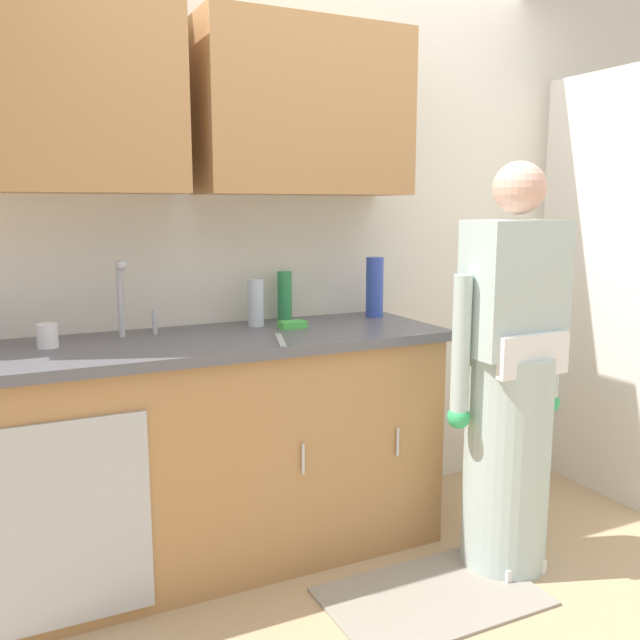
{
  "coord_description": "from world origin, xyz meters",
  "views": [
    {
      "loc": [
        -1.3,
        -1.87,
        1.45
      ],
      "look_at": [
        -0.12,
        0.55,
        1.0
      ],
      "focal_mm": 38.22,
      "sensor_mm": 36.0,
      "label": 1
    }
  ],
  "objects_px": {
    "person_at_sink": "(509,401)",
    "bottle_cleaner_spray": "(256,303)",
    "bottle_soap": "(375,287)",
    "cup_by_sink": "(47,336)",
    "knife_on_counter": "(280,340)",
    "sink": "(140,346)",
    "bottle_dish_liquid": "(285,296)",
    "sponge": "(292,325)"
  },
  "relations": [
    {
      "from": "person_at_sink",
      "to": "cup_by_sink",
      "type": "bearing_deg",
      "value": 159.26
    },
    {
      "from": "sink",
      "to": "person_at_sink",
      "type": "bearing_deg",
      "value": -23.34
    },
    {
      "from": "person_at_sink",
      "to": "bottle_soap",
      "type": "xyz_separation_m",
      "value": [
        -0.21,
        0.71,
        0.39
      ]
    },
    {
      "from": "sink",
      "to": "person_at_sink",
      "type": "height_order",
      "value": "person_at_sink"
    },
    {
      "from": "person_at_sink",
      "to": "sponge",
      "type": "bearing_deg",
      "value": 138.23
    },
    {
      "from": "knife_on_counter",
      "to": "bottle_dish_liquid",
      "type": "bearing_deg",
      "value": 172.41
    },
    {
      "from": "bottle_dish_liquid",
      "to": "cup_by_sink",
      "type": "bearing_deg",
      "value": -170.9
    },
    {
      "from": "bottle_cleaner_spray",
      "to": "cup_by_sink",
      "type": "distance_m",
      "value": 0.85
    },
    {
      "from": "knife_on_counter",
      "to": "sponge",
      "type": "distance_m",
      "value": 0.28
    },
    {
      "from": "bottle_soap",
      "to": "bottle_dish_liquid",
      "type": "height_order",
      "value": "bottle_soap"
    },
    {
      "from": "person_at_sink",
      "to": "sink",
      "type": "bearing_deg",
      "value": 156.66
    },
    {
      "from": "person_at_sink",
      "to": "bottle_cleaner_spray",
      "type": "bearing_deg",
      "value": 138.02
    },
    {
      "from": "sink",
      "to": "bottle_soap",
      "type": "xyz_separation_m",
      "value": [
        1.11,
        0.14,
        0.15
      ]
    },
    {
      "from": "bottle_cleaner_spray",
      "to": "knife_on_counter",
      "type": "bearing_deg",
      "value": -95.02
    },
    {
      "from": "bottle_soap",
      "to": "bottle_cleaner_spray",
      "type": "xyz_separation_m",
      "value": [
        -0.59,
        0.01,
        -0.04
      ]
    },
    {
      "from": "person_at_sink",
      "to": "bottle_dish_liquid",
      "type": "relative_size",
      "value": 7.23
    },
    {
      "from": "bottle_cleaner_spray",
      "to": "bottle_soap",
      "type": "bearing_deg",
      "value": -0.69
    },
    {
      "from": "sink",
      "to": "bottle_soap",
      "type": "height_order",
      "value": "sink"
    },
    {
      "from": "bottle_dish_liquid",
      "to": "knife_on_counter",
      "type": "distance_m",
      "value": 0.47
    },
    {
      "from": "bottle_soap",
      "to": "cup_by_sink",
      "type": "distance_m",
      "value": 1.44
    },
    {
      "from": "bottle_cleaner_spray",
      "to": "bottle_dish_liquid",
      "type": "distance_m",
      "value": 0.18
    },
    {
      "from": "bottle_soap",
      "to": "bottle_cleaner_spray",
      "type": "bearing_deg",
      "value": 179.31
    },
    {
      "from": "sink",
      "to": "cup_by_sink",
      "type": "distance_m",
      "value": 0.33
    },
    {
      "from": "bottle_dish_liquid",
      "to": "cup_by_sink",
      "type": "height_order",
      "value": "bottle_dish_liquid"
    },
    {
      "from": "bottle_soap",
      "to": "sponge",
      "type": "relative_size",
      "value": 2.53
    },
    {
      "from": "sink",
      "to": "person_at_sink",
      "type": "relative_size",
      "value": 0.31
    },
    {
      "from": "person_at_sink",
      "to": "bottle_soap",
      "type": "distance_m",
      "value": 0.83
    },
    {
      "from": "person_at_sink",
      "to": "knife_on_counter",
      "type": "relative_size",
      "value": 6.75
    },
    {
      "from": "cup_by_sink",
      "to": "sponge",
      "type": "distance_m",
      "value": 0.97
    },
    {
      "from": "sink",
      "to": "bottle_cleaner_spray",
      "type": "height_order",
      "value": "sink"
    },
    {
      "from": "cup_by_sink",
      "to": "knife_on_counter",
      "type": "relative_size",
      "value": 0.37
    },
    {
      "from": "sink",
      "to": "cup_by_sink",
      "type": "relative_size",
      "value": 5.62
    },
    {
      "from": "bottle_soap",
      "to": "bottle_dish_liquid",
      "type": "distance_m",
      "value": 0.43
    },
    {
      "from": "cup_by_sink",
      "to": "knife_on_counter",
      "type": "height_order",
      "value": "cup_by_sink"
    },
    {
      "from": "bottle_cleaner_spray",
      "to": "knife_on_counter",
      "type": "distance_m",
      "value": 0.36
    },
    {
      "from": "cup_by_sink",
      "to": "bottle_cleaner_spray",
      "type": "bearing_deg",
      "value": 6.26
    },
    {
      "from": "sink",
      "to": "cup_by_sink",
      "type": "xyz_separation_m",
      "value": [
        -0.32,
        0.05,
        0.06
      ]
    },
    {
      "from": "bottle_cleaner_spray",
      "to": "sponge",
      "type": "bearing_deg",
      "value": -43.1
    },
    {
      "from": "bottle_cleaner_spray",
      "to": "cup_by_sink",
      "type": "bearing_deg",
      "value": -173.74
    },
    {
      "from": "bottle_dish_liquid",
      "to": "cup_by_sink",
      "type": "xyz_separation_m",
      "value": [
        -1.01,
        -0.16,
        -0.07
      ]
    },
    {
      "from": "bottle_soap",
      "to": "cup_by_sink",
      "type": "relative_size",
      "value": 3.13
    },
    {
      "from": "bottle_dish_liquid",
      "to": "knife_on_counter",
      "type": "bearing_deg",
      "value": -115.16
    }
  ]
}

